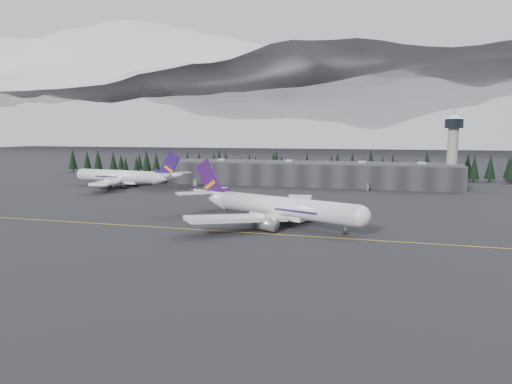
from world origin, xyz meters
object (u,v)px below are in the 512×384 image
(control_tower, at_px, (453,143))
(gse_vehicle_b, at_px, (368,189))
(jet_parked, at_px, (127,177))
(gse_vehicle_a, at_px, (195,186))
(jet_main, at_px, (271,206))
(terminal, at_px, (307,173))

(control_tower, xyz_separation_m, gse_vehicle_b, (-41.07, -20.80, -22.74))
(control_tower, relative_size, gse_vehicle_b, 9.65)
(control_tower, bearing_deg, jet_parked, -165.57)
(gse_vehicle_a, bearing_deg, jet_parked, 179.67)
(control_tower, distance_m, jet_parked, 170.05)
(control_tower, relative_size, jet_parked, 0.55)
(jet_parked, bearing_deg, jet_main, 150.73)
(control_tower, distance_m, gse_vehicle_a, 135.64)
(gse_vehicle_b, bearing_deg, gse_vehicle_a, -81.01)
(jet_main, bearing_deg, control_tower, 81.36)
(terminal, xyz_separation_m, jet_parked, (-88.79, -39.14, -0.62))
(gse_vehicle_a, bearing_deg, control_tower, -4.14)
(jet_main, xyz_separation_m, jet_parked, (-95.63, 73.15, 0.03))
(terminal, xyz_separation_m, gse_vehicle_b, (33.93, -17.80, -5.63))
(control_tower, relative_size, jet_main, 0.58)
(jet_parked, height_order, gse_vehicle_a, jet_parked)
(jet_parked, xyz_separation_m, gse_vehicle_b, (122.72, 21.33, -5.02))
(gse_vehicle_a, bearing_deg, terminal, 9.65)
(jet_main, bearing_deg, terminal, 115.44)
(jet_main, bearing_deg, gse_vehicle_a, 148.37)
(control_tower, bearing_deg, gse_vehicle_b, -153.13)
(terminal, xyz_separation_m, control_tower, (75.00, 3.00, 17.11))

